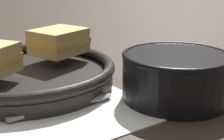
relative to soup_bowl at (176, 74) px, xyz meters
The scene contains 6 objects.
ground_plane 0.13m from the soup_bowl, 141.90° to the left, with size 4.00×4.00×0.00m, color #382B21.
napkin 0.20m from the soup_bowl, 166.11° to the left, with size 0.29×0.26×0.00m.
soup_bowl is the anchor object (origin of this frame).
spoon 0.15m from the soup_bowl, 160.34° to the left, with size 0.17×0.03×0.01m.
skillet 0.26m from the soup_bowl, 135.96° to the left, with size 0.31×0.31×0.04m.
sandwich_near_right 0.24m from the soup_bowl, 117.36° to the left, with size 0.12×0.11×0.05m.
Camera 1 is at (-0.24, -0.46, 0.21)m, focal length 55.00 mm.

